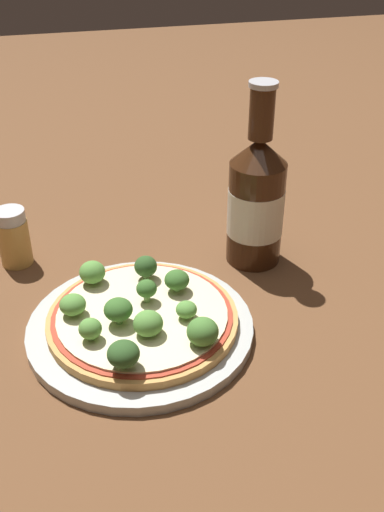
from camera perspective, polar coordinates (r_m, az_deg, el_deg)
The scene contains 16 objects.
ground_plane at distance 0.66m, azimuth -6.13°, elevation -7.38°, with size 3.00×3.00×0.00m, color brown.
plate at distance 0.66m, azimuth -4.90°, elevation -6.89°, with size 0.24×0.24×0.01m.
pizza at distance 0.65m, azimuth -4.68°, elevation -6.03°, with size 0.21×0.21×0.01m.
broccoli_floret_0 at distance 0.62m, azimuth -7.04°, elevation -5.10°, with size 0.03×0.03×0.03m.
broccoli_floret_1 at distance 0.63m, azimuth -0.54°, elevation -5.13°, with size 0.02×0.02×0.02m.
broccoli_floret_2 at distance 0.61m, azimuth -9.67°, elevation -6.86°, with size 0.02×0.02×0.02m.
broccoli_floret_3 at distance 0.65m, azimuth -4.35°, elevation -3.15°, with size 0.02×0.02×0.03m.
broccoli_floret_4 at distance 0.57m, azimuth -6.55°, elevation -9.26°, with size 0.03×0.03×0.03m.
broccoli_floret_5 at distance 0.65m, azimuth -11.29°, elevation -4.57°, with size 0.03×0.03×0.02m.
broccoli_floret_6 at distance 0.60m, azimuth 1.02°, elevation -7.22°, with size 0.03×0.03×0.03m.
broccoli_floret_7 at distance 0.69m, azimuth -9.48°, elevation -1.54°, with size 0.03×0.03×0.03m.
broccoli_floret_8 at distance 0.67m, azimuth -1.45°, elevation -2.30°, with size 0.03×0.03×0.03m.
broccoli_floret_9 at distance 0.61m, azimuth -4.20°, elevation -6.43°, with size 0.03×0.03×0.03m.
broccoli_floret_10 at distance 0.69m, azimuth -4.43°, elevation -1.01°, with size 0.03×0.03×0.03m.
beer_bottle at distance 0.74m, azimuth 6.13°, elevation 5.34°, with size 0.07×0.07×0.23m.
pepper_shaker at distance 0.78m, azimuth -16.64°, elevation 1.70°, with size 0.04×0.04×0.08m.
Camera 1 is at (-0.06, -0.50, 0.42)m, focal length 42.00 mm.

